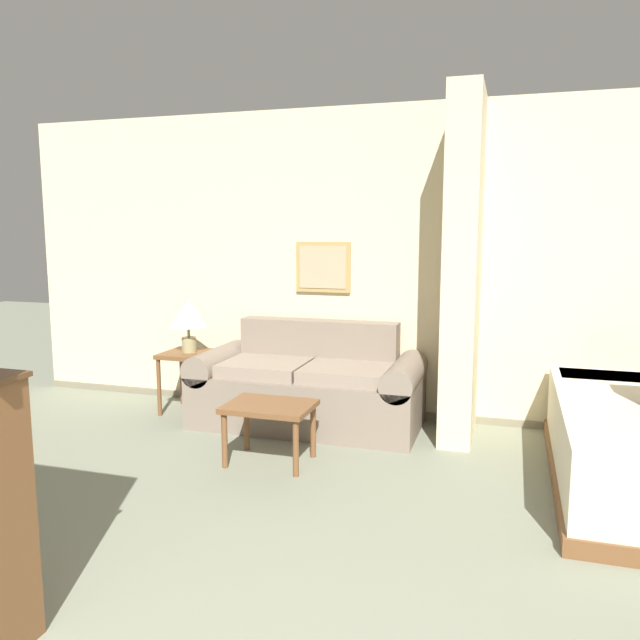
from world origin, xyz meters
name	(u,v)px	position (x,y,z in m)	size (l,w,h in m)	color
wall_back	(412,265)	(0.00, 4.09, 1.29)	(7.28, 0.16, 2.60)	beige
wall_partition_pillar	(463,268)	(0.45, 3.66, 1.30)	(0.24, 0.73, 2.60)	beige
couch	(309,387)	(-0.75, 3.60, 0.31)	(1.84, 0.84, 0.82)	gray
coffee_table	(270,413)	(-0.74, 2.70, 0.35)	(0.59, 0.44, 0.41)	brown
side_table	(190,362)	(-1.85, 3.63, 0.44)	(0.45, 0.45, 0.53)	brown
table_lamp	(188,316)	(-1.85, 3.63, 0.85)	(0.32, 0.32, 0.46)	tan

